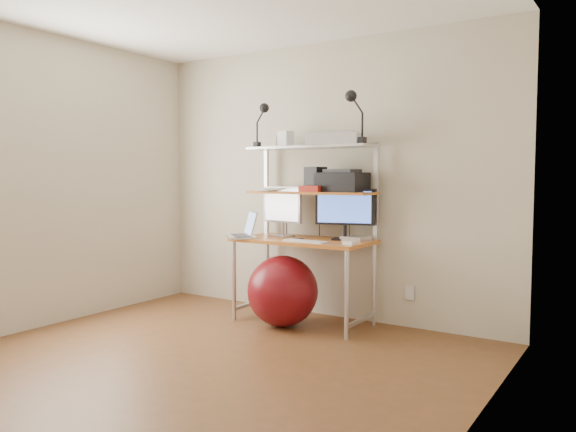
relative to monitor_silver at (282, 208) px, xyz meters
The scene contains 20 objects.
room 1.57m from the monitor_silver, 79.93° to the right, with size 3.60×3.60×3.60m.
computer_desk 0.27m from the monitor_silver, ahead, with size 1.20×0.60×1.57m.
wall_outlet 1.35m from the monitor_silver, 13.18° to the left, with size 0.08×0.01×0.12m, color silver.
monitor_silver is the anchor object (origin of this frame).
monitor_black 0.61m from the monitor_silver, ahead, with size 0.50×0.20×0.51m.
laptop 0.40m from the monitor_silver, 132.41° to the right, with size 0.44×0.43×0.30m.
keyboard 0.54m from the monitor_silver, 33.13° to the right, with size 0.39×0.11×0.01m, color silver.
mouse 0.87m from the monitor_silver, 16.74° to the right, with size 0.09×0.06×0.03m, color silver.
mac_mini 0.75m from the monitor_silver, ahead, with size 0.20×0.20×0.04m, color silver.
phone 0.40m from the monitor_silver, 35.59° to the right, with size 0.07×0.13×0.01m, color black.
printer 0.62m from the monitor_silver, ahead, with size 0.42×0.30×0.20m.
nas_cube 0.41m from the monitor_silver, 10.86° to the left, with size 0.15×0.15×0.22m, color black.
red_box 0.38m from the monitor_silver, ahead, with size 0.19×0.13×0.05m, color #AE261B.
scanner 0.80m from the monitor_silver, ahead, with size 0.50×0.40×0.11m.
box_white 0.63m from the monitor_silver, 89.78° to the left, with size 0.12×0.10×0.14m, color silver.
box_grey 0.61m from the monitor_silver, 114.54° to the left, with size 0.11×0.11×0.11m, color #313134.
clip_lamp_left 0.86m from the monitor_silver, 163.98° to the right, with size 0.16×0.09×0.39m.
clip_lamp_right 1.13m from the monitor_silver, ahead, with size 0.18×0.10×0.44m.
exercise_ball 0.77m from the monitor_silver, 56.23° to the right, with size 0.61×0.61×0.61m, color maroon.
paper_stack 0.20m from the monitor_silver, 156.63° to the left, with size 0.37×0.41×0.03m.
Camera 1 is at (2.53, -2.71, 1.28)m, focal length 35.00 mm.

